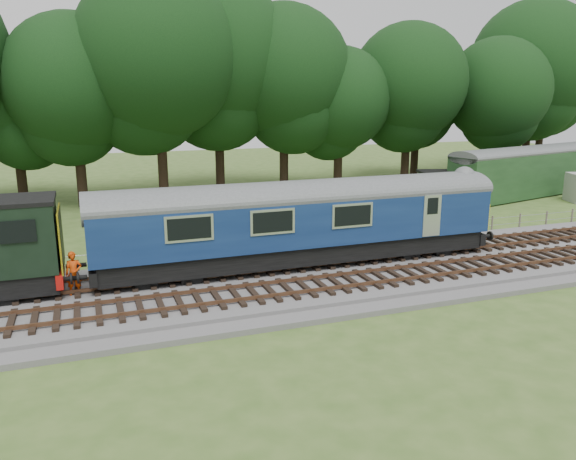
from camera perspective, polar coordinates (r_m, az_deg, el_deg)
name	(u,v)px	position (r m, az deg, el deg)	size (l,w,h in m)	color
ground	(335,279)	(24.57, 4.83, -4.94)	(120.00, 120.00, 0.00)	#3A5720
ballast	(335,275)	(24.51, 4.84, -4.56)	(70.00, 7.00, 0.35)	#4C4C4F
track_north	(323,261)	(25.66, 3.54, -3.14)	(67.20, 2.40, 0.21)	black
track_south	(352,281)	(23.07, 6.52, -5.14)	(67.20, 2.40, 0.21)	black
fence	(298,252)	(28.53, 1.05, -2.26)	(64.00, 0.12, 1.00)	#6B6054
tree_line	(219,196)	(44.90, -7.02, 3.49)	(70.00, 8.00, 18.00)	black
dmu_railcar	(301,215)	(24.72, 1.37, 1.48)	(18.05, 2.86, 3.88)	black
worker	(74,273)	(22.83, -20.93, -4.13)	(0.61, 0.40, 1.68)	#F64A0C
parked_coach	(525,169)	(47.46, 22.97, 5.71)	(15.32, 6.22, 3.87)	#1A3A1A
shed	(441,189)	(41.71, 15.32, 4.08)	(3.79, 3.79, 2.47)	#1A3A1A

